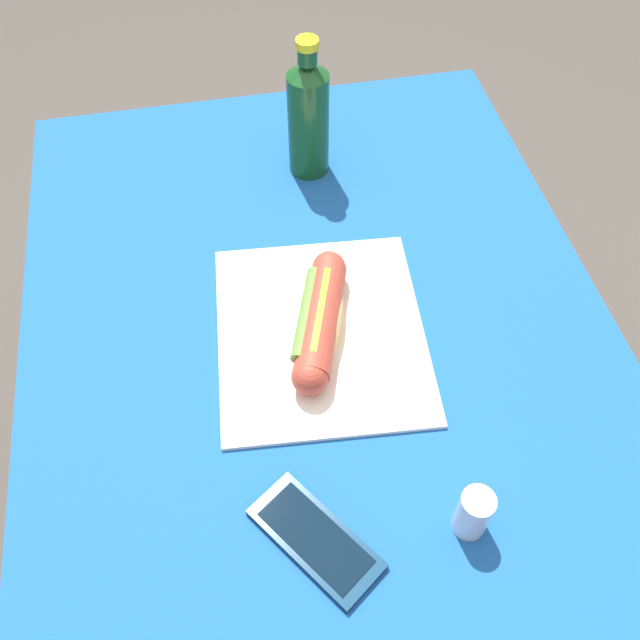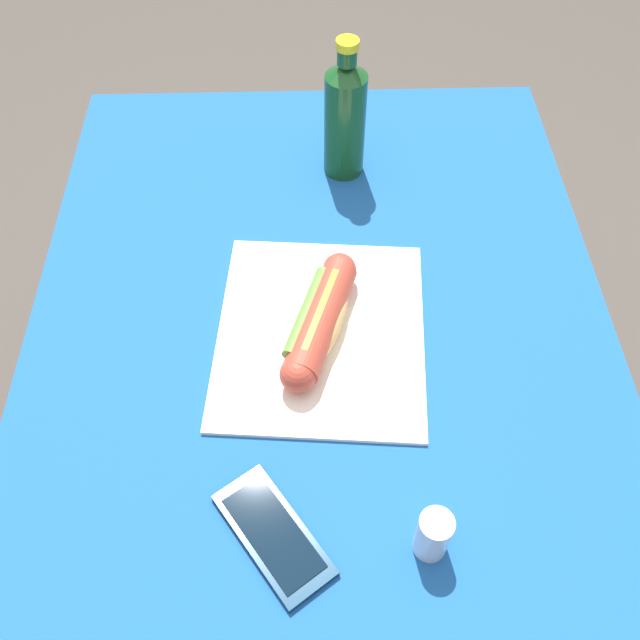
{
  "view_description": "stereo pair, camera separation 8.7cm",
  "coord_description": "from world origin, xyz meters",
  "px_view_note": "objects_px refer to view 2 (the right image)",
  "views": [
    {
      "loc": [
        -0.53,
        0.1,
        1.48
      ],
      "look_at": [
        -0.01,
        0.0,
        0.79
      ],
      "focal_mm": 39.07,
      "sensor_mm": 36.0,
      "label": 1
    },
    {
      "loc": [
        -0.54,
        0.02,
        1.48
      ],
      "look_at": [
        -0.01,
        0.0,
        0.79
      ],
      "focal_mm": 39.07,
      "sensor_mm": 36.0,
      "label": 2
    }
  ],
  "objects_px": {
    "soda_bottle": "(345,117)",
    "salt_shaker": "(433,535)",
    "cell_phone": "(273,534)",
    "hot_dog": "(319,320)"
  },
  "relations": [
    {
      "from": "hot_dog",
      "to": "cell_phone",
      "type": "height_order",
      "value": "hot_dog"
    },
    {
      "from": "salt_shaker",
      "to": "hot_dog",
      "type": "bearing_deg",
      "value": 21.02
    },
    {
      "from": "soda_bottle",
      "to": "salt_shaker",
      "type": "height_order",
      "value": "soda_bottle"
    },
    {
      "from": "soda_bottle",
      "to": "salt_shaker",
      "type": "relative_size",
      "value": 3.23
    },
    {
      "from": "cell_phone",
      "to": "soda_bottle",
      "type": "bearing_deg",
      "value": -10.03
    },
    {
      "from": "hot_dog",
      "to": "salt_shaker",
      "type": "xyz_separation_m",
      "value": [
        -0.28,
        -0.11,
        0.0
      ]
    },
    {
      "from": "hot_dog",
      "to": "soda_bottle",
      "type": "height_order",
      "value": "soda_bottle"
    },
    {
      "from": "cell_phone",
      "to": "soda_bottle",
      "type": "relative_size",
      "value": 0.72
    },
    {
      "from": "hot_dog",
      "to": "soda_bottle",
      "type": "relative_size",
      "value": 0.95
    },
    {
      "from": "soda_bottle",
      "to": "hot_dog",
      "type": "bearing_deg",
      "value": 171.65
    }
  ]
}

